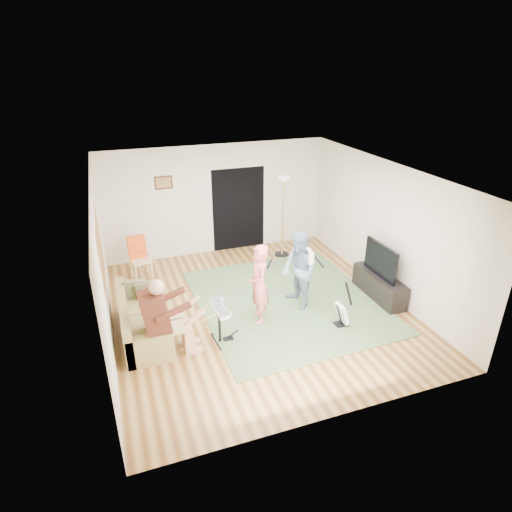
{
  "coord_description": "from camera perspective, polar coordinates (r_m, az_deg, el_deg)",
  "views": [
    {
      "loc": [
        -2.47,
        -6.81,
        4.51
      ],
      "look_at": [
        0.06,
        0.3,
        1.01
      ],
      "focal_mm": 30.0,
      "sensor_mm": 36.0,
      "label": 1
    }
  ],
  "objects": [
    {
      "name": "drum_kit",
      "position": [
        7.47,
        -4.88,
        -9.28
      ],
      "size": [
        0.4,
        0.72,
        0.74
      ],
      "color": "black",
      "rests_on": "floor"
    },
    {
      "name": "walls",
      "position": [
        7.9,
        0.34,
        1.34
      ],
      "size": [
        5.5,
        6.0,
        2.7
      ],
      "primitive_type": null,
      "color": "beige",
      "rests_on": "floor"
    },
    {
      "name": "guitar_spare",
      "position": [
        8.07,
        11.44,
        -7.47
      ],
      "size": [
        0.32,
        0.29,
        0.9
      ],
      "color": "black",
      "rests_on": "floor"
    },
    {
      "name": "microphone",
      "position": [
        7.69,
        1.8,
        -1.09
      ],
      "size": [
        0.06,
        0.06,
        0.24
      ],
      "primitive_type": null,
      "color": "black",
      "rests_on": "singer"
    },
    {
      "name": "floor",
      "position": [
        8.53,
        0.32,
        -7.0
      ],
      "size": [
        6.0,
        6.0,
        0.0
      ],
      "primitive_type": "plane",
      "color": "brown",
      "rests_on": "ground"
    },
    {
      "name": "sofa",
      "position": [
        7.91,
        -15.24,
        -8.68
      ],
      "size": [
        0.77,
        1.87,
        0.76
      ],
      "color": "olive",
      "rests_on": "floor"
    },
    {
      "name": "window_blinds",
      "position": [
        7.61,
        -20.02,
        0.43
      ],
      "size": [
        0.0,
        2.05,
        2.05
      ],
      "primitive_type": "plane",
      "rotation": [
        1.57,
        0.0,
        1.57
      ],
      "color": "brown",
      "rests_on": "walls"
    },
    {
      "name": "guitarist",
      "position": [
        8.28,
        5.74,
        -1.95
      ],
      "size": [
        0.68,
        0.82,
        1.57
      ],
      "primitive_type": "imported",
      "rotation": [
        0.0,
        0.0,
        -1.46
      ],
      "color": "#7087A4",
      "rests_on": "floor"
    },
    {
      "name": "area_rug",
      "position": [
        8.8,
        4.13,
        -5.94
      ],
      "size": [
        3.57,
        3.99,
        0.02
      ],
      "primitive_type": "cube",
      "rotation": [
        0.0,
        0.0,
        0.03
      ],
      "color": "#4B6940",
      "rests_on": "floor"
    },
    {
      "name": "singer",
      "position": [
        7.8,
        0.39,
        -3.8
      ],
      "size": [
        0.42,
        0.59,
        1.53
      ],
      "primitive_type": "imported",
      "rotation": [
        0.0,
        0.0,
        -1.68
      ],
      "color": "#EE676E",
      "rests_on": "floor"
    },
    {
      "name": "picture_frame",
      "position": [
        10.21,
        -12.23,
        9.54
      ],
      "size": [
        0.42,
        0.03,
        0.32
      ],
      "primitive_type": "cube",
      "color": "#3F2314",
      "rests_on": "walls"
    },
    {
      "name": "television",
      "position": [
        8.87,
        16.28,
        -0.52
      ],
      "size": [
        0.06,
        0.99,
        0.67
      ],
      "primitive_type": "cube",
      "color": "black",
      "rests_on": "tv_cabinet"
    },
    {
      "name": "tv_cabinet",
      "position": [
        9.16,
        16.1,
        -3.86
      ],
      "size": [
        0.4,
        1.4,
        0.5
      ],
      "primitive_type": "cube",
      "color": "black",
      "rests_on": "floor"
    },
    {
      "name": "doorway",
      "position": [
        10.82,
        -2.33,
        6.24
      ],
      "size": [
        2.1,
        0.0,
        2.1
      ],
      "primitive_type": "plane",
      "rotation": [
        1.57,
        0.0,
        0.0
      ],
      "color": "black",
      "rests_on": "walls"
    },
    {
      "name": "drummer",
      "position": [
        7.23,
        -11.67,
        -8.99
      ],
      "size": [
        0.9,
        0.51,
        1.39
      ],
      "color": "#502416",
      "rests_on": "sofa"
    },
    {
      "name": "ceiling",
      "position": [
        7.47,
        0.37,
        10.88
      ],
      "size": [
        6.0,
        6.0,
        0.0
      ],
      "primitive_type": "plane",
      "rotation": [
        3.14,
        0.0,
        0.0
      ],
      "color": "white",
      "rests_on": "walls"
    },
    {
      "name": "dining_chair",
      "position": [
        9.85,
        -15.07,
        -1.02
      ],
      "size": [
        0.49,
        0.51,
        0.97
      ],
      "rotation": [
        0.0,
        0.0,
        0.21
      ],
      "color": "#C8B482",
      "rests_on": "floor"
    },
    {
      "name": "torchiere_lamp",
      "position": [
        10.29,
        3.66,
        7.06
      ],
      "size": [
        0.36,
        0.36,
        1.99
      ],
      "color": "black",
      "rests_on": "floor"
    },
    {
      "name": "guitar_held",
      "position": [
        8.24,
        7.09,
        0.02
      ],
      "size": [
        0.2,
        0.61,
        0.26
      ],
      "primitive_type": null,
      "rotation": [
        0.0,
        0.0,
        -0.14
      ],
      "color": "white",
      "rests_on": "guitarist"
    }
  ]
}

